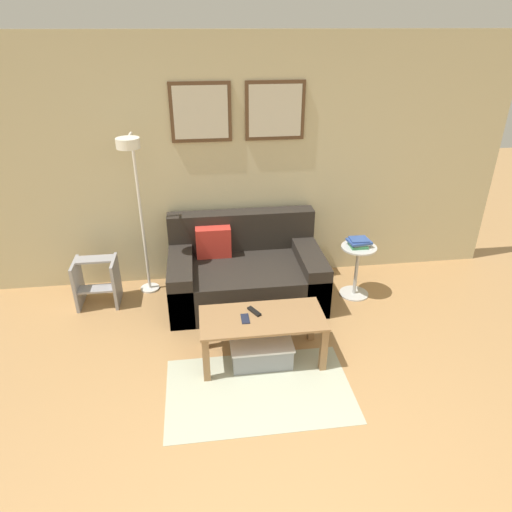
{
  "coord_description": "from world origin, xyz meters",
  "views": [
    {
      "loc": [
        -0.52,
        -1.7,
        2.6
      ],
      "look_at": [
        -0.07,
        1.68,
        0.85
      ],
      "focal_mm": 32.0,
      "sensor_mm": 36.0,
      "label": 1
    }
  ],
  "objects_px": {
    "storage_bin": "(261,349)",
    "cell_phone": "(245,319)",
    "book_stack": "(359,242)",
    "floor_lamp": "(134,182)",
    "remote_control": "(254,311)",
    "coffee_table": "(262,325)",
    "step_stool": "(97,281)",
    "couch": "(245,273)",
    "side_table": "(357,266)"
  },
  "relations": [
    {
      "from": "coffee_table",
      "to": "remote_control",
      "type": "height_order",
      "value": "remote_control"
    },
    {
      "from": "storage_bin",
      "to": "step_stool",
      "type": "distance_m",
      "value": 1.89
    },
    {
      "from": "couch",
      "to": "floor_lamp",
      "type": "relative_size",
      "value": 0.91
    },
    {
      "from": "remote_control",
      "to": "side_table",
      "type": "bearing_deg",
      "value": 5.95
    },
    {
      "from": "couch",
      "to": "side_table",
      "type": "distance_m",
      "value": 1.17
    },
    {
      "from": "cell_phone",
      "to": "step_stool",
      "type": "bearing_deg",
      "value": 141.82
    },
    {
      "from": "coffee_table",
      "to": "book_stack",
      "type": "relative_size",
      "value": 4.29
    },
    {
      "from": "couch",
      "to": "storage_bin",
      "type": "height_order",
      "value": "couch"
    },
    {
      "from": "book_stack",
      "to": "floor_lamp",
      "type": "bearing_deg",
      "value": 174.58
    },
    {
      "from": "floor_lamp",
      "to": "remote_control",
      "type": "bearing_deg",
      "value": -46.51
    },
    {
      "from": "storage_bin",
      "to": "book_stack",
      "type": "height_order",
      "value": "book_stack"
    },
    {
      "from": "book_stack",
      "to": "cell_phone",
      "type": "bearing_deg",
      "value": -143.88
    },
    {
      "from": "coffee_table",
      "to": "storage_bin",
      "type": "bearing_deg",
      "value": -126.02
    },
    {
      "from": "floor_lamp",
      "to": "remote_control",
      "type": "height_order",
      "value": "floor_lamp"
    },
    {
      "from": "couch",
      "to": "remote_control",
      "type": "bearing_deg",
      "value": -91.47
    },
    {
      "from": "remote_control",
      "to": "step_stool",
      "type": "height_order",
      "value": "step_stool"
    },
    {
      "from": "couch",
      "to": "step_stool",
      "type": "bearing_deg",
      "value": 177.72
    },
    {
      "from": "remote_control",
      "to": "cell_phone",
      "type": "height_order",
      "value": "remote_control"
    },
    {
      "from": "remote_control",
      "to": "step_stool",
      "type": "xyz_separation_m",
      "value": [
        -1.48,
        1.01,
        -0.18
      ]
    },
    {
      "from": "side_table",
      "to": "remote_control",
      "type": "distance_m",
      "value": 1.45
    },
    {
      "from": "couch",
      "to": "side_table",
      "type": "relative_size",
      "value": 2.73
    },
    {
      "from": "book_stack",
      "to": "couch",
      "type": "bearing_deg",
      "value": 174.41
    },
    {
      "from": "floor_lamp",
      "to": "cell_phone",
      "type": "distance_m",
      "value": 1.68
    },
    {
      "from": "storage_bin",
      "to": "remote_control",
      "type": "bearing_deg",
      "value": 113.51
    },
    {
      "from": "book_stack",
      "to": "step_stool",
      "type": "relative_size",
      "value": 0.5
    },
    {
      "from": "storage_bin",
      "to": "remote_control",
      "type": "distance_m",
      "value": 0.35
    },
    {
      "from": "cell_phone",
      "to": "step_stool",
      "type": "xyz_separation_m",
      "value": [
        -1.39,
        1.1,
        -0.17
      ]
    },
    {
      "from": "storage_bin",
      "to": "floor_lamp",
      "type": "height_order",
      "value": "floor_lamp"
    },
    {
      "from": "remote_control",
      "to": "floor_lamp",
      "type": "bearing_deg",
      "value": 104.64
    },
    {
      "from": "step_stool",
      "to": "floor_lamp",
      "type": "bearing_deg",
      "value": 3.86
    },
    {
      "from": "couch",
      "to": "remote_control",
      "type": "xyz_separation_m",
      "value": [
        -0.02,
        -0.95,
        0.16
      ]
    },
    {
      "from": "coffee_table",
      "to": "floor_lamp",
      "type": "relative_size",
      "value": 0.61
    },
    {
      "from": "storage_bin",
      "to": "side_table",
      "type": "xyz_separation_m",
      "value": [
        1.14,
        0.92,
        0.23
      ]
    },
    {
      "from": "coffee_table",
      "to": "step_stool",
      "type": "bearing_deg",
      "value": 144.68
    },
    {
      "from": "couch",
      "to": "cell_phone",
      "type": "xyz_separation_m",
      "value": [
        -0.11,
        -1.04,
        0.15
      ]
    },
    {
      "from": "book_stack",
      "to": "step_stool",
      "type": "xyz_separation_m",
      "value": [
        -2.67,
        0.17,
        -0.35
      ]
    },
    {
      "from": "storage_bin",
      "to": "cell_phone",
      "type": "relative_size",
      "value": 3.75
    },
    {
      "from": "couch",
      "to": "floor_lamp",
      "type": "height_order",
      "value": "floor_lamp"
    },
    {
      "from": "floor_lamp",
      "to": "step_stool",
      "type": "height_order",
      "value": "floor_lamp"
    },
    {
      "from": "storage_bin",
      "to": "remote_control",
      "type": "height_order",
      "value": "remote_control"
    },
    {
      "from": "couch",
      "to": "step_stool",
      "type": "relative_size",
      "value": 3.19
    },
    {
      "from": "side_table",
      "to": "step_stool",
      "type": "relative_size",
      "value": 1.17
    },
    {
      "from": "coffee_table",
      "to": "step_stool",
      "type": "distance_m",
      "value": 1.89
    },
    {
      "from": "storage_bin",
      "to": "cell_phone",
      "type": "xyz_separation_m",
      "value": [
        -0.13,
        0.01,
        0.32
      ]
    },
    {
      "from": "couch",
      "to": "storage_bin",
      "type": "relative_size",
      "value": 2.95
    },
    {
      "from": "side_table",
      "to": "remote_control",
      "type": "relative_size",
      "value": 3.78
    },
    {
      "from": "floor_lamp",
      "to": "book_stack",
      "type": "bearing_deg",
      "value": -5.42
    },
    {
      "from": "cell_phone",
      "to": "step_stool",
      "type": "distance_m",
      "value": 1.78
    },
    {
      "from": "remote_control",
      "to": "coffee_table",
      "type": "bearing_deg",
      "value": -82.48
    },
    {
      "from": "couch",
      "to": "cell_phone",
      "type": "distance_m",
      "value": 1.06
    }
  ]
}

